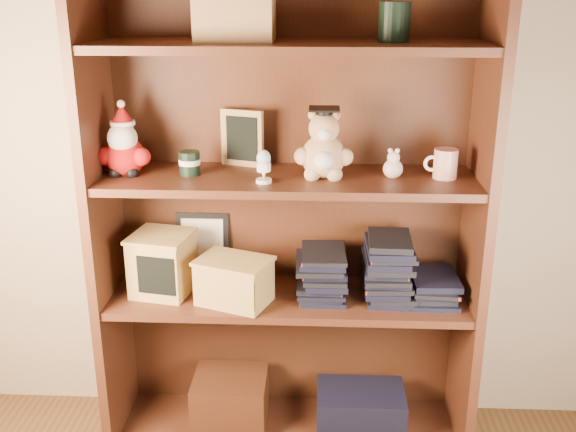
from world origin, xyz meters
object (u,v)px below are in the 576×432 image
object	(u,v)px
bookcase	(288,223)
grad_teddy_bear	(324,151)
teacher_mug	(445,164)
treats_box	(162,263)

from	to	relation	value
bookcase	grad_teddy_bear	size ratio (longest dim) A/B	7.37
bookcase	teacher_mug	size ratio (longest dim) A/B	15.77
grad_teddy_bear	treats_box	world-z (taller)	grad_teddy_bear
grad_teddy_bear	teacher_mug	distance (m)	0.37
teacher_mug	bookcase	bearing A→B (deg)	173.91
bookcase	grad_teddy_bear	xyz separation A→B (m)	(0.11, -0.06, 0.25)
teacher_mug	treats_box	size ratio (longest dim) A/B	0.47
bookcase	grad_teddy_bear	world-z (taller)	bookcase
bookcase	treats_box	size ratio (longest dim) A/B	7.45
treats_box	bookcase	bearing A→B (deg)	7.25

